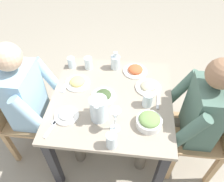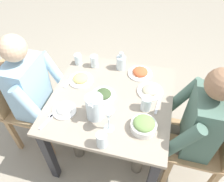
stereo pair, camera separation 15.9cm
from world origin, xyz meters
name	(u,v)px [view 1 (the left image)]	position (x,y,z in m)	size (l,w,h in m)	color
ground_plane	(112,145)	(0.00, 0.00, 0.00)	(8.00, 8.00, 0.00)	#9E937F
dining_table	(112,107)	(0.00, 0.00, 0.60)	(0.92, 0.92, 0.71)	gray
chair_near	(209,132)	(-0.09, -0.77, 0.51)	(0.40, 0.40, 0.89)	tan
chair_far	(19,112)	(-0.07, 0.77, 0.51)	(0.40, 0.40, 0.89)	tan
diner_near	(187,118)	(-0.09, -0.57, 0.66)	(0.48, 0.53, 1.19)	#4C6B5B
diner_far	(38,103)	(-0.07, 0.57, 0.66)	(0.48, 0.53, 1.19)	#9EC6E0
water_pitcher	(99,109)	(-0.20, 0.07, 0.81)	(0.16, 0.12, 0.19)	silver
salad_bowl	(149,121)	(-0.22, -0.28, 0.75)	(0.17, 0.17, 0.09)	white
plate_rice_curry	(135,70)	(0.32, -0.17, 0.73)	(0.20, 0.20, 0.06)	white
plate_dolmas	(103,95)	(0.00, 0.06, 0.73)	(0.19, 0.19, 0.05)	white
plate_yoghurt	(67,115)	(-0.22, 0.29, 0.73)	(0.17, 0.17, 0.05)	white
plate_fries	(78,82)	(0.12, 0.29, 0.73)	(0.20, 0.20, 0.06)	white
plate_beans	(148,87)	(0.13, -0.28, 0.73)	(0.20, 0.20, 0.04)	white
water_glass_far_left	(71,63)	(0.33, 0.39, 0.76)	(0.06, 0.06, 0.10)	silver
water_glass_center	(148,100)	(-0.04, -0.27, 0.77)	(0.08, 0.08, 0.11)	silver
water_glass_near_right	(111,141)	(-0.41, -0.05, 0.77)	(0.07, 0.07, 0.11)	silver
water_glass_by_pitcher	(88,63)	(0.33, 0.24, 0.77)	(0.07, 0.07, 0.11)	silver
wine_glass	(115,116)	(-0.28, -0.06, 0.85)	(0.08, 0.08, 0.20)	silver
oil_carafe	(115,63)	(0.36, 0.01, 0.77)	(0.08, 0.08, 0.16)	silver
fork_near	(66,85)	(0.09, 0.38, 0.71)	(0.17, 0.03, 0.01)	silver
knife_near	(158,100)	(0.01, -0.35, 0.71)	(0.18, 0.02, 0.01)	silver
fork_far	(60,115)	(-0.21, 0.35, 0.71)	(0.17, 0.03, 0.01)	silver
knife_far	(52,127)	(-0.32, 0.37, 0.71)	(0.18, 0.02, 0.01)	silver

